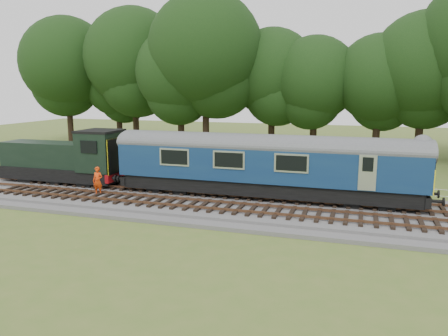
% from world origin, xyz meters
% --- Properties ---
extents(ground, '(120.00, 120.00, 0.00)m').
position_xyz_m(ground, '(0.00, 0.00, 0.00)').
color(ground, '#4F6B27').
rests_on(ground, ground).
extents(ballast, '(70.00, 7.00, 0.35)m').
position_xyz_m(ballast, '(0.00, 0.00, 0.17)').
color(ballast, '#4C4C4F').
rests_on(ballast, ground).
extents(track_north, '(67.20, 2.40, 0.21)m').
position_xyz_m(track_north, '(0.00, 1.40, 0.42)').
color(track_north, black).
rests_on(track_north, ballast).
extents(track_south, '(67.20, 2.40, 0.21)m').
position_xyz_m(track_south, '(0.00, -1.60, 0.42)').
color(track_south, black).
rests_on(track_south, ballast).
extents(fence, '(64.00, 0.12, 1.00)m').
position_xyz_m(fence, '(0.00, 4.50, 0.00)').
color(fence, '#6B6054').
rests_on(fence, ground).
extents(tree_line, '(70.00, 8.00, 18.00)m').
position_xyz_m(tree_line, '(0.00, 22.00, 0.00)').
color(tree_line, black).
rests_on(tree_line, ground).
extents(dmu_railcar, '(18.05, 2.86, 3.88)m').
position_xyz_m(dmu_railcar, '(-0.70, 1.40, 2.61)').
color(dmu_railcar, black).
rests_on(dmu_railcar, ground).
extents(shunter_loco, '(8.91, 2.60, 3.38)m').
position_xyz_m(shunter_loco, '(-14.63, 1.40, 1.97)').
color(shunter_loco, black).
rests_on(shunter_loco, ground).
extents(worker, '(0.65, 0.45, 1.74)m').
position_xyz_m(worker, '(-10.59, -1.07, 1.22)').
color(worker, '#F0400C').
rests_on(worker, ballast).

